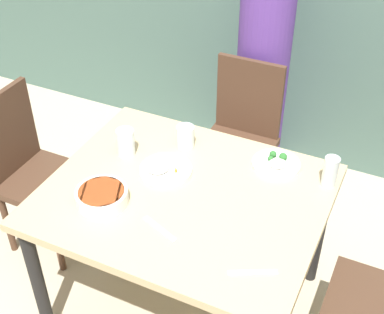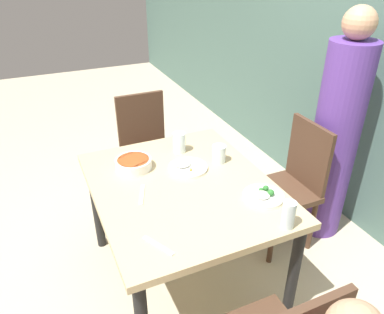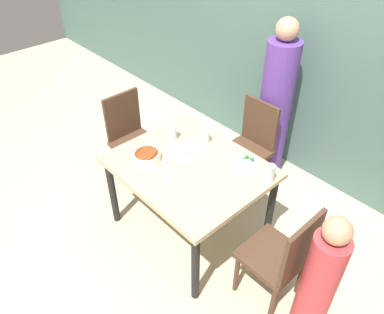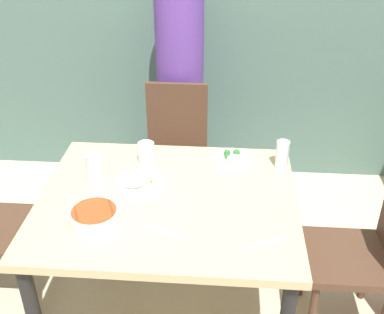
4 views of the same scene
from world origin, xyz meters
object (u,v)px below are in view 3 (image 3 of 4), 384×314
(chair_adult_spot, at_px, (250,144))
(bowl_curry, at_px, (147,156))
(chair_child_spot, at_px, (282,256))
(plate_rice_adult, at_px, (186,151))
(person_child, at_px, (319,282))
(glass_water_tall, at_px, (205,136))
(person_adult, at_px, (275,109))

(chair_adult_spot, bearing_deg, bowl_curry, -102.59)
(chair_child_spot, distance_m, plate_rice_adult, 1.10)
(person_child, height_order, plate_rice_adult, person_child)
(glass_water_tall, bearing_deg, chair_child_spot, -15.65)
(person_child, bearing_deg, bowl_curry, -172.28)
(person_adult, height_order, glass_water_tall, person_adult)
(chair_adult_spot, relative_size, chair_child_spot, 1.00)
(bowl_curry, bearing_deg, person_adult, 80.36)
(chair_child_spot, height_order, bowl_curry, chair_child_spot)
(person_adult, distance_m, plate_rice_adult, 1.06)
(chair_adult_spot, xyz_separation_m, chair_child_spot, (0.98, -0.82, 0.00))
(plate_rice_adult, bearing_deg, person_adult, 85.15)
(person_adult, xyz_separation_m, plate_rice_adult, (-0.09, -1.05, -0.01))
(person_child, distance_m, bowl_curry, 1.52)
(chair_adult_spot, bearing_deg, glass_water_tall, -99.65)
(person_adult, bearing_deg, person_child, -42.11)
(bowl_curry, distance_m, glass_water_tall, 0.52)
(bowl_curry, bearing_deg, glass_water_tall, 74.43)
(chair_adult_spot, xyz_separation_m, plate_rice_adult, (-0.09, -0.73, 0.25))
(chair_child_spot, distance_m, person_adult, 1.52)
(person_adult, relative_size, bowl_curry, 7.39)
(person_child, xyz_separation_m, plate_rice_adult, (-1.35, 0.09, 0.23))
(person_child, bearing_deg, plate_rice_adult, 176.38)
(chair_child_spot, height_order, person_child, person_child)
(plate_rice_adult, bearing_deg, chair_adult_spot, 83.04)
(chair_adult_spot, height_order, person_adult, person_adult)
(chair_child_spot, xyz_separation_m, plate_rice_adult, (-1.07, 0.09, 0.25))
(chair_adult_spot, height_order, plate_rice_adult, chair_adult_spot)
(chair_adult_spot, relative_size, bowl_curry, 4.16)
(person_child, distance_m, plate_rice_adult, 1.37)
(chair_child_spot, bearing_deg, bowl_curry, -80.51)
(chair_adult_spot, bearing_deg, person_child, -32.99)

